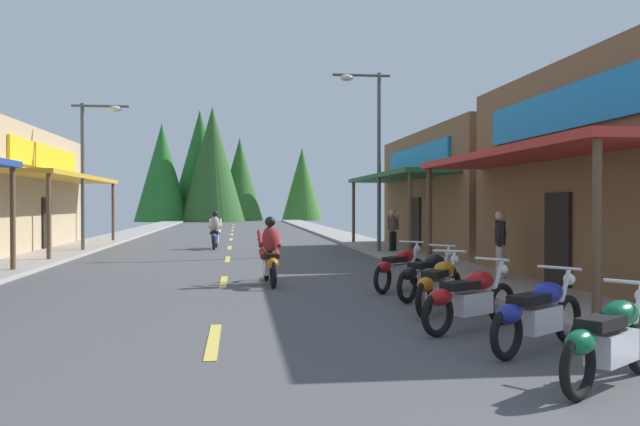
# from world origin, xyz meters

# --- Properties ---
(ground) EXTENTS (10.16, 87.29, 0.10)m
(ground) POSITION_xyz_m (0.00, 28.65, -0.05)
(ground) COLOR #4C4C4F
(sidewalk_left) EXTENTS (2.09, 87.29, 0.12)m
(sidewalk_left) POSITION_xyz_m (-6.12, 28.65, 0.06)
(sidewalk_left) COLOR #9E9991
(sidewalk_left) RESTS_ON ground
(sidewalk_right) EXTENTS (2.09, 87.29, 0.12)m
(sidewalk_right) POSITION_xyz_m (6.12, 28.65, 0.06)
(sidewalk_right) COLOR #9E9991
(sidewalk_right) RESTS_ON ground
(centerline_dashes) EXTENTS (0.16, 59.10, 0.01)m
(centerline_dashes) POSITION_xyz_m (0.00, 30.71, 0.01)
(centerline_dashes) COLOR #E0C64C
(centerline_dashes) RESTS_ON ground
(storefront_right_far) EXTENTS (9.99, 11.62, 4.61)m
(storefront_right_far) POSITION_xyz_m (11.22, 24.27, 2.31)
(storefront_right_far) COLOR brown
(storefront_right_far) RESTS_ON ground
(streetlamp_left) EXTENTS (2.12, 0.30, 5.66)m
(streetlamp_left) POSITION_xyz_m (-5.14, 25.52, 3.74)
(streetlamp_left) COLOR #474C51
(streetlamp_left) RESTS_ON ground
(streetlamp_right) EXTENTS (2.12, 0.30, 6.64)m
(streetlamp_right) POSITION_xyz_m (5.17, 23.35, 4.28)
(streetlamp_right) COLOR #474C51
(streetlamp_right) RESTS_ON ground
(motorcycle_parked_right_0) EXTENTS (1.78, 1.36, 1.04)m
(motorcycle_parked_right_0) POSITION_xyz_m (4.08, 5.53, 0.49)
(motorcycle_parked_right_0) COLOR black
(motorcycle_parked_right_0) RESTS_ON ground
(motorcycle_parked_right_1) EXTENTS (1.79, 1.33, 1.04)m
(motorcycle_parked_right_1) POSITION_xyz_m (4.07, 7.18, 0.49)
(motorcycle_parked_right_1) COLOR black
(motorcycle_parked_right_1) RESTS_ON ground
(motorcycle_parked_right_2) EXTENTS (1.85, 1.25, 1.04)m
(motorcycle_parked_right_2) POSITION_xyz_m (3.70, 8.62, 0.49)
(motorcycle_parked_right_2) COLOR black
(motorcycle_parked_right_2) RESTS_ON ground
(motorcycle_parked_right_3) EXTENTS (1.36, 1.78, 1.04)m
(motorcycle_parked_right_3) POSITION_xyz_m (3.75, 10.27, 0.49)
(motorcycle_parked_right_3) COLOR black
(motorcycle_parked_right_3) RESTS_ON ground
(motorcycle_parked_right_4) EXTENTS (1.66, 1.51, 1.04)m
(motorcycle_parked_right_4) POSITION_xyz_m (4.01, 11.89, 0.49)
(motorcycle_parked_right_4) COLOR black
(motorcycle_parked_right_4) RESTS_ON ground
(motorcycle_parked_right_5) EXTENTS (1.53, 1.64, 1.04)m
(motorcycle_parked_right_5) POSITION_xyz_m (3.78, 13.24, 0.49)
(motorcycle_parked_right_5) COLOR black
(motorcycle_parked_right_5) RESTS_ON ground
(rider_cruising_lead) EXTENTS (0.60, 2.14, 1.57)m
(rider_cruising_lead) POSITION_xyz_m (1.07, 14.62, 0.66)
(rider_cruising_lead) COLOR black
(rider_cruising_lead) RESTS_ON ground
(rider_cruising_trailing) EXTENTS (0.60, 2.14, 1.57)m
(rider_cruising_trailing) POSITION_xyz_m (-0.59, 27.26, 0.66)
(rider_cruising_trailing) COLOR black
(rider_cruising_trailing) RESTS_ON ground
(pedestrian_browsing) EXTENTS (0.50, 0.41, 1.66)m
(pedestrian_browsing) POSITION_xyz_m (6.03, 23.47, 0.96)
(pedestrian_browsing) COLOR black
(pedestrian_browsing) RESTS_ON ground
(pedestrian_waiting) EXTENTS (0.28, 0.57, 1.70)m
(pedestrian_waiting) POSITION_xyz_m (6.46, 14.32, 0.99)
(pedestrian_waiting) COLOR #B2A599
(pedestrian_waiting) RESTS_ON ground
(treeline_backdrop) EXTENTS (20.32, 10.05, 12.25)m
(treeline_backdrop) POSITION_xyz_m (-2.40, 73.13, 5.56)
(treeline_backdrop) COLOR #216623
(treeline_backdrop) RESTS_ON ground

